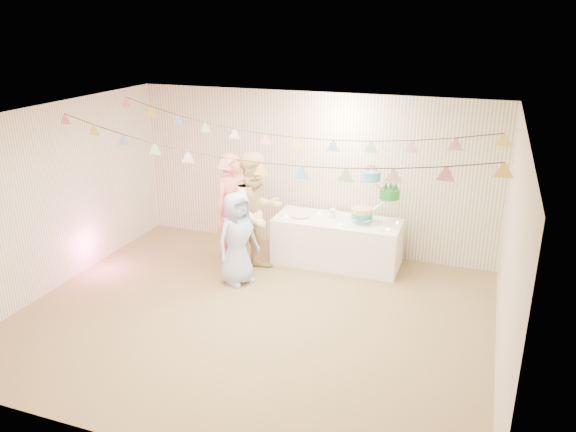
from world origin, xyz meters
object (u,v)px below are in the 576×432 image
(cake_stand, at_px, (375,195))
(person_adult_a, at_px, (234,209))
(person_child, at_px, (237,239))
(table, at_px, (337,242))
(person_adult_b, at_px, (257,214))

(cake_stand, distance_m, person_adult_a, 2.17)
(person_adult_a, xyz_separation_m, person_child, (0.36, -0.68, -0.19))
(table, height_order, person_adult_b, person_adult_b)
(cake_stand, relative_size, person_adult_b, 0.45)
(table, relative_size, cake_stand, 2.32)
(table, distance_m, person_adult_b, 1.39)
(person_adult_a, bearing_deg, person_adult_b, -80.28)
(table, xyz_separation_m, person_child, (-1.18, -1.13, 0.32))
(table, relative_size, person_adult_a, 1.12)
(person_adult_b, bearing_deg, person_child, -165.70)
(cake_stand, bearing_deg, person_adult_a, -166.52)
(person_child, bearing_deg, table, -18.47)
(cake_stand, bearing_deg, person_child, -145.72)
(person_adult_b, height_order, person_child, person_adult_b)
(table, relative_size, person_adult_b, 1.05)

